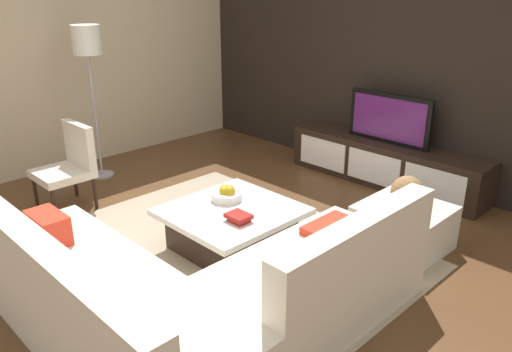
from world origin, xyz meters
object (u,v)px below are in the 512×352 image
book_stack (239,217)px  accent_chair_near (70,161)px  sectional_couch (188,292)px  ottoman (403,227)px  television (389,119)px  fruit_bowl (227,194)px  floor_lamp (88,50)px  decorative_ball (407,192)px  coffee_table (232,227)px  media_console (385,163)px

book_stack → accent_chair_near: bearing=-167.9°
sectional_couch → ottoman: size_ratio=3.46×
accent_chair_near → television: bearing=49.5°
sectional_couch → fruit_bowl: (-0.80, 1.06, 0.14)m
floor_lamp → decorative_ball: floor_lamp is taller
television → coffee_table: (-0.10, -2.30, -0.58)m
sectional_couch → ottoman: (0.43, 2.02, -0.09)m
media_console → fruit_bowl: (-0.28, -2.19, 0.18)m
sectional_couch → television: bearing=99.2°
media_console → sectional_couch: size_ratio=0.98×
ottoman → book_stack: bearing=-125.0°
floor_lamp → decorative_ball: (3.49, 1.00, -0.96)m
media_console → accent_chair_near: size_ratio=2.72×
accent_chair_near → floor_lamp: size_ratio=0.49×
media_console → book_stack: media_console is taller
floor_lamp → fruit_bowl: (2.26, 0.04, -1.07)m
ottoman → decorative_ball: 0.34m
television → floor_lamp: floor_lamp is taller
coffee_table → floor_lamp: (-2.44, 0.07, 1.30)m
accent_chair_near → book_stack: (2.07, 0.44, -0.07)m
ottoman → book_stack: 1.47m
fruit_bowl → book_stack: 0.46m
media_console → book_stack: 2.42m
sectional_couch → floor_lamp: floor_lamp is taller
media_console → sectional_couch: 3.29m
sectional_couch → floor_lamp: (-3.06, 1.02, 1.21)m
television → decorative_ball: bearing=-52.2°
television → accent_chair_near: size_ratio=1.16×
book_stack → television: bearing=92.8°
sectional_couch → decorative_ball: 2.08m
media_console → fruit_bowl: size_ratio=8.46×
accent_chair_near → book_stack: 2.12m
media_console → ottoman: (0.95, -1.23, -0.05)m
sectional_couch → book_stack: bearing=115.8°
fruit_bowl → television: bearing=82.8°
accent_chair_near → floor_lamp: bearing=126.9°
media_console → decorative_ball: bearing=-52.2°
television → media_console: bearing=-90.0°
media_console → floor_lamp: floor_lamp is taller
media_console → sectional_couch: sectional_couch is taller
television → ottoman: bearing=-52.2°
accent_chair_near → fruit_bowl: bearing=15.5°
ottoman → book_stack: size_ratio=3.56×
coffee_table → ottoman: bearing=45.5°
floor_lamp → fruit_bowl: floor_lamp is taller
floor_lamp → book_stack: size_ratio=9.02×
coffee_table → book_stack: book_stack is taller
sectional_couch → fruit_bowl: 1.33m
sectional_couch → coffee_table: 1.14m
decorative_ball → book_stack: decorative_ball is taller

